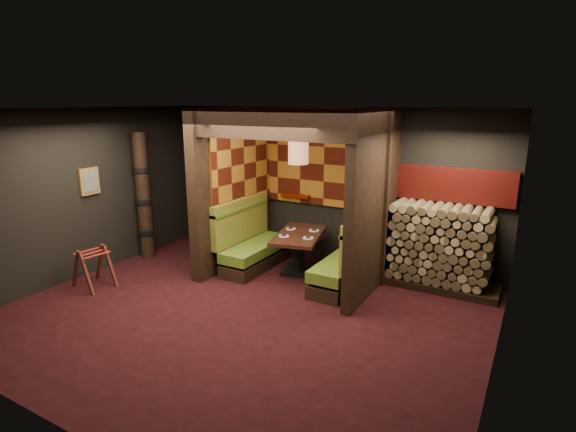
# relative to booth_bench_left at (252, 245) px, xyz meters

# --- Properties ---
(floor) EXTENTS (6.50, 5.50, 0.02)m
(floor) POSITION_rel_booth_bench_left_xyz_m (0.96, -1.65, -0.41)
(floor) COLOR black
(floor) RESTS_ON ground
(ceiling) EXTENTS (6.50, 5.50, 0.02)m
(ceiling) POSITION_rel_booth_bench_left_xyz_m (0.96, -1.65, 2.46)
(ceiling) COLOR black
(ceiling) RESTS_ON ground
(wall_back) EXTENTS (6.50, 0.02, 2.85)m
(wall_back) POSITION_rel_booth_bench_left_xyz_m (0.96, 1.11, 1.02)
(wall_back) COLOR black
(wall_back) RESTS_ON ground
(wall_front) EXTENTS (6.50, 0.02, 2.85)m
(wall_front) POSITION_rel_booth_bench_left_xyz_m (0.96, -4.41, 1.02)
(wall_front) COLOR black
(wall_front) RESTS_ON ground
(wall_left) EXTENTS (0.02, 5.50, 2.85)m
(wall_left) POSITION_rel_booth_bench_left_xyz_m (-2.30, -1.65, 1.02)
(wall_left) COLOR black
(wall_left) RESTS_ON ground
(wall_right) EXTENTS (0.02, 5.50, 2.85)m
(wall_right) POSITION_rel_booth_bench_left_xyz_m (4.22, -1.65, 1.02)
(wall_right) COLOR black
(wall_right) RESTS_ON ground
(partition_left) EXTENTS (0.20, 2.20, 2.85)m
(partition_left) POSITION_rel_booth_bench_left_xyz_m (-0.39, -0.00, 1.02)
(partition_left) COLOR black
(partition_left) RESTS_ON floor
(partition_right) EXTENTS (0.15, 2.10, 2.85)m
(partition_right) POSITION_rel_booth_bench_left_xyz_m (2.26, 0.05, 1.02)
(partition_right) COLOR black
(partition_right) RESTS_ON floor
(header_beam) EXTENTS (2.85, 0.18, 0.44)m
(header_beam) POSITION_rel_booth_bench_left_xyz_m (0.94, -0.95, 2.23)
(header_beam) COLOR black
(header_beam) RESTS_ON partition_left
(tapa_back_panel) EXTENTS (2.40, 0.06, 1.55)m
(tapa_back_panel) POSITION_rel_booth_bench_left_xyz_m (0.94, 1.06, 1.42)
(tapa_back_panel) COLOR #945A1A
(tapa_back_panel) RESTS_ON wall_back
(tapa_side_panel) EXTENTS (0.04, 1.85, 1.45)m
(tapa_side_panel) POSITION_rel_booth_bench_left_xyz_m (-0.27, 0.17, 1.45)
(tapa_side_panel) COLOR #945A1A
(tapa_side_panel) RESTS_ON partition_left
(lacquer_shelf) EXTENTS (0.60, 0.12, 0.07)m
(lacquer_shelf) POSITION_rel_booth_bench_left_xyz_m (0.36, 1.00, 0.78)
(lacquer_shelf) COLOR #581003
(lacquer_shelf) RESTS_ON wall_back
(booth_bench_left) EXTENTS (0.68, 1.60, 1.14)m
(booth_bench_left) POSITION_rel_booth_bench_left_xyz_m (0.00, 0.00, 0.00)
(booth_bench_left) COLOR black
(booth_bench_left) RESTS_ON floor
(booth_bench_right) EXTENTS (0.68, 1.60, 1.14)m
(booth_bench_right) POSITION_rel_booth_bench_left_xyz_m (1.89, 0.00, 0.00)
(booth_bench_right) COLOR black
(booth_bench_right) RESTS_ON floor
(dining_table) EXTENTS (1.05, 1.50, 0.72)m
(dining_table) POSITION_rel_booth_bench_left_xyz_m (0.90, 0.16, 0.08)
(dining_table) COLOR black
(dining_table) RESTS_ON floor
(place_settings) EXTENTS (0.71, 0.74, 0.03)m
(place_settings) POSITION_rel_booth_bench_left_xyz_m (0.90, 0.16, 0.33)
(place_settings) COLOR white
(place_settings) RESTS_ON dining_table
(pendant_lamp) EXTENTS (0.34, 0.34, 0.91)m
(pendant_lamp) POSITION_rel_booth_bench_left_xyz_m (0.90, 0.11, 1.76)
(pendant_lamp) COLOR #96613E
(pendant_lamp) RESTS_ON ceiling
(framed_picture) EXTENTS (0.05, 0.36, 0.46)m
(framed_picture) POSITION_rel_booth_bench_left_xyz_m (-2.25, -1.55, 1.22)
(framed_picture) COLOR olive
(framed_picture) RESTS_ON wall_left
(luggage_rack) EXTENTS (0.70, 0.53, 0.71)m
(luggage_rack) POSITION_rel_booth_bench_left_xyz_m (-1.71, -2.05, -0.05)
(luggage_rack) COLOR #431A12
(luggage_rack) RESTS_ON floor
(totem_column) EXTENTS (0.31, 0.31, 2.40)m
(totem_column) POSITION_rel_booth_bench_left_xyz_m (-2.09, -0.55, 0.79)
(totem_column) COLOR black
(totem_column) RESTS_ON floor
(firewood_stack) EXTENTS (1.73, 0.70, 1.36)m
(firewood_stack) POSITION_rel_booth_bench_left_xyz_m (3.25, 0.70, 0.28)
(firewood_stack) COLOR black
(firewood_stack) RESTS_ON floor
(mosaic_header) EXTENTS (1.83, 0.10, 0.56)m
(mosaic_header) POSITION_rel_booth_bench_left_xyz_m (3.25, 1.03, 1.24)
(mosaic_header) COLOR maroon
(mosaic_header) RESTS_ON wall_back
(bay_front_post) EXTENTS (0.08, 0.08, 2.85)m
(bay_front_post) POSITION_rel_booth_bench_left_xyz_m (2.35, 0.31, 1.02)
(bay_front_post) COLOR black
(bay_front_post) RESTS_ON floor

